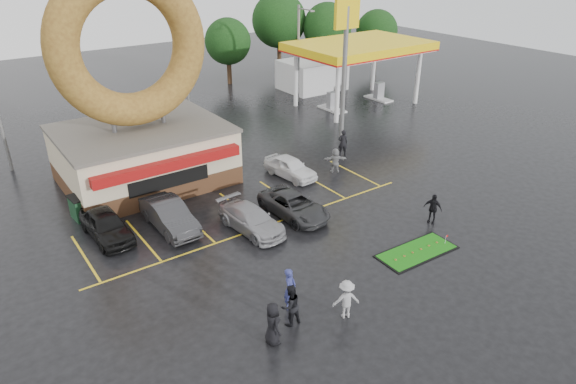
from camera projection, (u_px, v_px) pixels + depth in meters
ground at (300, 254)px, 26.00m from camera, size 120.00×120.00×0.00m
donut_shop at (139, 116)px, 31.96m from camera, size 10.20×8.70×13.50m
gas_station at (338, 60)px, 50.03m from camera, size 12.30×13.65×5.90m
shell_sign at (346, 43)px, 38.24m from camera, size 2.20×0.36×10.60m
streetlight_mid at (186, 71)px, 41.26m from camera, size 0.40×2.21×9.00m
streetlight_right at (299, 52)px, 48.20m from camera, size 0.40×2.21×9.00m
tree_far_a at (327, 27)px, 59.11m from camera, size 5.60×5.60×8.00m
tree_far_b at (377, 31)px, 61.04m from camera, size 4.90×4.90×7.00m
tree_far_c at (279, 20)px, 59.68m from camera, size 6.30×6.30×9.00m
tree_far_d at (228, 41)px, 54.66m from camera, size 4.90×4.90×7.00m
car_black at (106, 225)px, 27.15m from camera, size 2.01×4.54×1.52m
car_dgrey at (169, 216)px, 28.00m from camera, size 1.77×4.81×1.57m
car_silver at (251, 219)px, 27.89m from camera, size 2.30×4.72×1.32m
car_grey at (294, 205)px, 29.37m from camera, size 2.48×4.85×1.31m
car_white at (290, 167)px, 34.18m from camera, size 2.15×4.25×1.39m
person_blue at (290, 289)px, 21.84m from camera, size 0.85×0.79×1.96m
person_blackjkt at (290, 305)px, 20.91m from camera, size 0.93×0.73×1.87m
person_hoodie at (346, 299)px, 21.33m from camera, size 1.32×1.07×1.79m
person_bystander at (273, 324)px, 19.93m from camera, size 0.70×0.97×1.86m
person_cameraman at (433, 208)px, 28.59m from camera, size 0.80×1.10×1.74m
person_walker_near at (335, 160)px, 34.83m from camera, size 1.61×1.23×1.70m
person_walker_far at (343, 143)px, 37.43m from camera, size 0.85×0.73×1.97m
dumpster at (88, 206)px, 29.35m from camera, size 1.91×1.37×1.30m
putting_green at (417, 252)px, 26.16m from camera, size 4.38×2.02×0.54m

